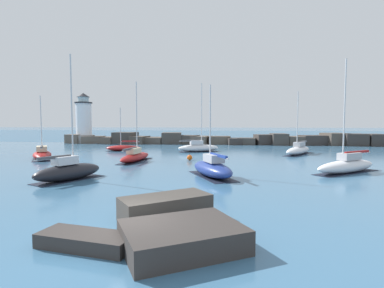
# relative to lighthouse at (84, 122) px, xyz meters

# --- Properties ---
(ground_plane) EXTENTS (600.00, 600.00, 0.00)m
(ground_plane) POSITION_rel_lighthouse_xyz_m (28.75, -53.13, -4.72)
(ground_plane) COLOR #3D6B8E
(open_sea_beyond) EXTENTS (400.00, 116.00, 0.01)m
(open_sea_beyond) POSITION_rel_lighthouse_xyz_m (28.75, 59.66, -4.72)
(open_sea_beyond) COLOR #2D5B7F
(open_sea_beyond) RESTS_ON ground
(breakwater_jetty) EXTENTS (66.58, 6.65, 2.44)m
(breakwater_jetty) POSITION_rel_lighthouse_xyz_m (30.06, -0.17, -3.73)
(breakwater_jetty) COLOR brown
(breakwater_jetty) RESTS_ON ground
(lighthouse) EXTENTS (4.55, 4.55, 11.19)m
(lighthouse) POSITION_rel_lighthouse_xyz_m (0.00, 0.00, 0.00)
(lighthouse) COLOR gray
(lighthouse) RESTS_ON ground
(foreground_rocks) EXTENTS (7.78, 7.51, 1.08)m
(foreground_rocks) POSITION_rel_lighthouse_xyz_m (29.91, -52.49, -4.27)
(foreground_rocks) COLOR #383330
(foreground_rocks) RESTS_ON ground
(sailboat_moored_0) EXTENTS (7.25, 6.18, 10.05)m
(sailboat_moored_0) POSITION_rel_lighthouse_xyz_m (42.94, -35.69, -4.05)
(sailboat_moored_0) COLOR white
(sailboat_moored_0) RESTS_ON ground
(sailboat_moored_1) EXTENTS (5.72, 7.97, 8.87)m
(sailboat_moored_1) POSITION_rel_lighthouse_xyz_m (42.27, -19.81, -4.06)
(sailboat_moored_1) COLOR white
(sailboat_moored_1) RESTS_ON ground
(sailboat_moored_2) EXTENTS (4.19, 6.01, 9.78)m
(sailboat_moored_2) POSITION_rel_lighthouse_xyz_m (19.97, -42.10, -3.99)
(sailboat_moored_2) COLOR black
(sailboat_moored_2) RESTS_ON ground
(sailboat_moored_3) EXTENTS (5.54, 7.04, 7.88)m
(sailboat_moored_3) POSITION_rel_lighthouse_xyz_m (9.23, -29.27, -4.14)
(sailboat_moored_3) COLOR maroon
(sailboat_moored_3) RESTS_ON ground
(sailboat_moored_4) EXTENTS (5.70, 2.98, 6.93)m
(sailboat_moored_4) POSITION_rel_lighthouse_xyz_m (15.60, -17.73, -4.24)
(sailboat_moored_4) COLOR maroon
(sailboat_moored_4) RESTS_ON ground
(sailboat_moored_5) EXTENTS (2.37, 7.49, 9.32)m
(sailboat_moored_5) POSITION_rel_lighthouse_xyz_m (21.54, -30.22, -4.14)
(sailboat_moored_5) COLOR maroon
(sailboat_moored_5) RESTS_ON ground
(sailboat_moored_6) EXTENTS (6.73, 4.09, 10.62)m
(sailboat_moored_6) POSITION_rel_lighthouse_xyz_m (27.68, -17.62, -4.04)
(sailboat_moored_6) COLOR white
(sailboat_moored_6) RESTS_ON ground
(sailboat_moored_7) EXTENTS (4.69, 6.64, 7.64)m
(sailboat_moored_7) POSITION_rel_lighthouse_xyz_m (31.04, -39.17, -4.01)
(sailboat_moored_7) COLOR navy
(sailboat_moored_7) RESTS_ON ground
(mooring_buoy_orange_near) EXTENTS (0.65, 0.65, 0.85)m
(mooring_buoy_orange_near) POSITION_rel_lighthouse_xyz_m (27.74, -28.49, -4.40)
(mooring_buoy_orange_near) COLOR #EA5914
(mooring_buoy_orange_near) RESTS_ON ground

